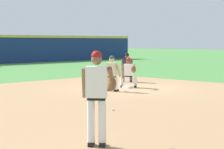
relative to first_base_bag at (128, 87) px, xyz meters
name	(u,v)px	position (x,y,z in m)	size (l,w,h in m)	color
ground_plane	(128,88)	(0.00, 0.00, -0.04)	(160.00, 160.00, 0.00)	#47843D
infield_dirt_patch	(118,106)	(-4.13, -3.33, -0.04)	(18.00, 18.00, 0.01)	#A87F56
first_base_bag	(128,87)	(0.00, 0.00, 0.00)	(0.38, 0.38, 0.09)	white
baseball	(113,109)	(-4.90, -3.84, -0.01)	(0.07, 0.07, 0.07)	white
pitcher	(98,92)	(-8.21, -6.64, 1.01)	(0.85, 0.57, 1.86)	black
first_baseman	(129,71)	(0.20, 0.12, 0.69)	(0.77, 1.07, 1.34)	black
baserunner	(112,72)	(-1.35, -0.33, 0.75)	(0.53, 0.65, 1.46)	black
umpire	(127,66)	(2.10, 1.97, 0.75)	(0.66, 0.68, 1.46)	black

